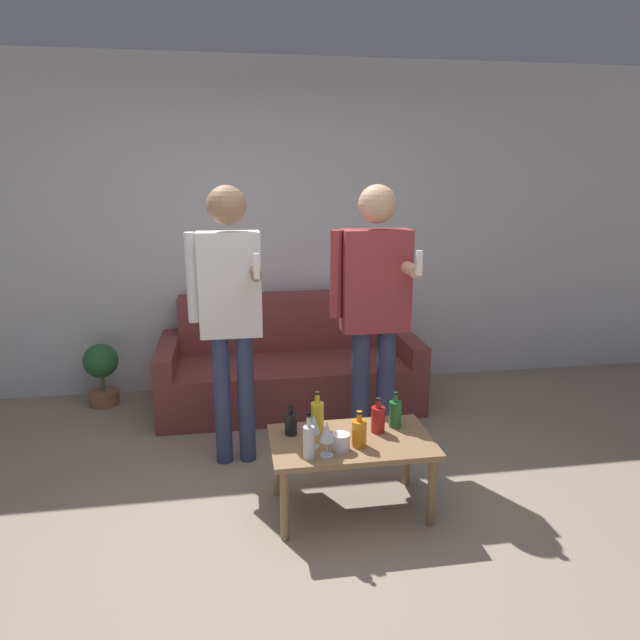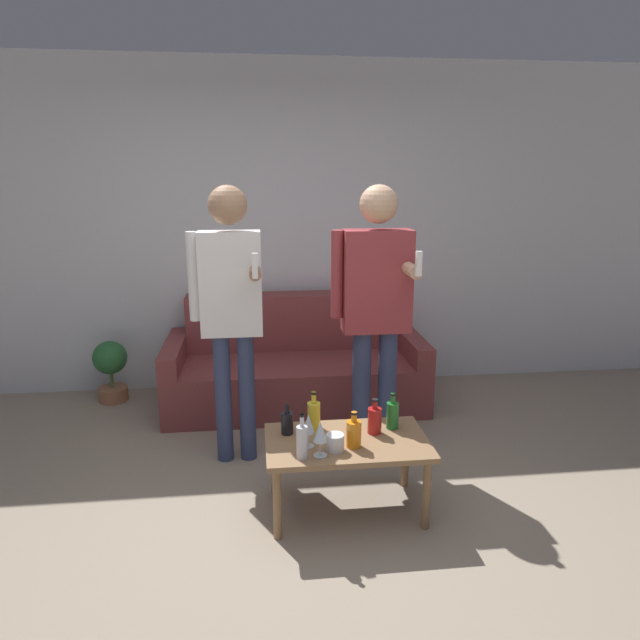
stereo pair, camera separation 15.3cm
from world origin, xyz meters
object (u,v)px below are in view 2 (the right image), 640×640
object	(u,v)px
couch	(295,366)
bottle_orange	(314,416)
coffee_table	(347,449)
person_standing_left	(231,300)
person_standing_right	(376,301)

from	to	relation	value
couch	bottle_orange	bearing A→B (deg)	-89.97
coffee_table	bottle_orange	distance (m)	0.25
bottle_orange	person_standing_left	size ratio (longest dim) A/B	0.13
person_standing_left	person_standing_right	world-z (taller)	person_standing_right
coffee_table	bottle_orange	bearing A→B (deg)	142.54
coffee_table	person_standing_left	world-z (taller)	person_standing_left
coffee_table	person_standing_right	bearing A→B (deg)	66.61
couch	coffee_table	bearing A→B (deg)	-84.05
couch	person_standing_right	distance (m)	1.29
coffee_table	bottle_orange	world-z (taller)	bottle_orange
coffee_table	person_standing_left	size ratio (longest dim) A/B	0.50
couch	person_standing_right	bearing A→B (deg)	-65.22
couch	person_standing_right	world-z (taller)	person_standing_right
couch	bottle_orange	world-z (taller)	couch
couch	person_standing_right	size ratio (longest dim) A/B	1.15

